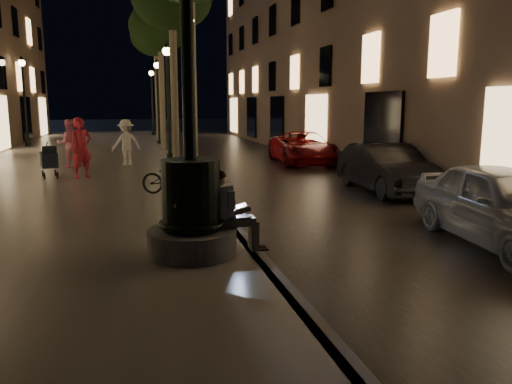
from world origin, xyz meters
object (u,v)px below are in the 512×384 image
object	(u,v)px
car_front	(506,205)
car_second	(386,168)
lamp_curb_c	(158,91)
car_third	(303,148)
pedestrian_pink	(69,143)
tree_third	(160,28)
stroller	(49,160)
lamp_curb_d	(152,93)
pedestrian_red	(81,148)
lamp_curb_b	(168,86)
lamp_left_c	(24,90)
pedestrian_white	(126,142)
lamp_curb_a	(189,77)
bicycle	(173,178)
fountain_lamppost	(191,191)
tree_far	(156,37)
seated_man_laptop	(230,209)

from	to	relation	value
car_front	car_second	world-z (taller)	car_front
lamp_curb_c	car_third	xyz separation A→B (m)	(5.50, -9.56, -2.56)
car_second	pedestrian_pink	bearing A→B (deg)	147.28
lamp_curb_c	tree_third	bearing A→B (deg)	-90.00
car_second	car_third	size ratio (longest dim) A/B	0.87
lamp_curb_c	pedestrian_pink	distance (m)	11.00
pedestrian_pink	stroller	bearing A→B (deg)	69.72
lamp_curb_d	stroller	world-z (taller)	lamp_curb_d
pedestrian_red	lamp_curb_b	bearing A→B (deg)	27.85
lamp_curb_b	pedestrian_red	distance (m)	6.30
pedestrian_pink	pedestrian_red	bearing A→B (deg)	89.74
car_front	car_third	xyz separation A→B (m)	(0.60, 12.65, -0.07)
lamp_left_c	stroller	distance (m)	13.37
lamp_curb_d	pedestrian_white	size ratio (longest dim) A/B	2.78
lamp_curb_a	pedestrian_white	world-z (taller)	lamp_curb_a
stroller	pedestrian_red	bearing A→B (deg)	-28.30
tree_third	bicycle	xyz separation A→B (m)	(-0.57, -12.68, -5.51)
lamp_curb_c	lamp_left_c	world-z (taller)	same
lamp_curb_d	fountain_lamppost	bearing A→B (deg)	-91.34
lamp_curb_c	pedestrian_white	xyz separation A→B (m)	(-1.77, -9.92, -2.17)
lamp_curb_b	pedestrian_red	size ratio (longest dim) A/B	2.52
lamp_curb_c	pedestrian_white	size ratio (longest dim) A/B	2.78
bicycle	lamp_curb_b	bearing A→B (deg)	18.97
lamp_curb_d	car_second	distance (m)	25.48
lamp_curb_a	lamp_curb_d	bearing A→B (deg)	90.00
lamp_curb_c	pedestrian_white	world-z (taller)	lamp_curb_c
lamp_curb_a	lamp_curb_d	size ratio (longest dim) A/B	1.00
lamp_curb_c	tree_far	bearing A→B (deg)	87.71
car_second	car_third	world-z (taller)	car_second
fountain_lamppost	car_third	xyz separation A→B (m)	(6.20, 12.44, -0.54)
car_front	tree_third	bearing A→B (deg)	111.03
fountain_lamppost	car_front	size ratio (longest dim) A/B	1.19
fountain_lamppost	lamp_curb_c	xyz separation A→B (m)	(0.70, 22.00, 2.02)
fountain_lamppost	lamp_left_c	xyz separation A→B (m)	(-6.40, 22.00, 2.02)
seated_man_laptop	tree_third	bearing A→B (deg)	89.72
pedestrian_pink	bicycle	size ratio (longest dim) A/B	1.07
stroller	bicycle	size ratio (longest dim) A/B	0.69
fountain_lamppost	pedestrian_white	distance (m)	12.13
seated_man_laptop	lamp_curb_b	distance (m)	14.19
fountain_lamppost	bicycle	xyz separation A→B (m)	(0.13, 5.32, -0.58)
seated_man_laptop	stroller	size ratio (longest dim) A/B	1.16
tree_far	stroller	world-z (taller)	tree_far
lamp_curb_b	tree_third	bearing A→B (deg)	90.00
stroller	pedestrian_white	xyz separation A→B (m)	(2.36, 2.87, 0.29)
car_front	pedestrian_pink	xyz separation A→B (m)	(-8.72, 12.11, 0.34)
lamp_left_c	car_second	distance (m)	21.11
lamp_curb_c	car_front	size ratio (longest dim) A/B	1.10
lamp_curb_a	car_third	bearing A→B (deg)	49.49
lamp_curb_b	seated_man_laptop	bearing A→B (deg)	-90.36
stroller	car_front	size ratio (longest dim) A/B	0.26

